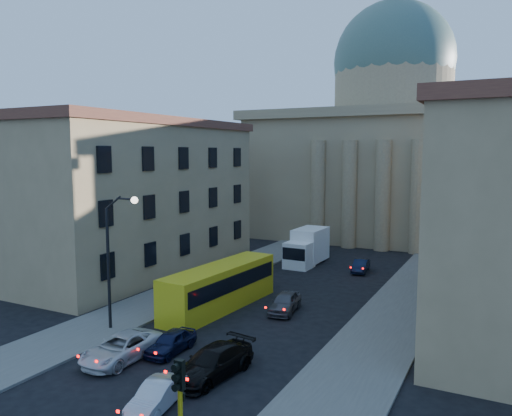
{
  "coord_description": "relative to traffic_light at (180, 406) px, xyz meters",
  "views": [
    {
      "loc": [
        15.31,
        -15.66,
        11.5
      ],
      "look_at": [
        -0.74,
        15.65,
        7.59
      ],
      "focal_mm": 35.0,
      "sensor_mm": 36.0,
      "label": 1
    }
  ],
  "objects": [
    {
      "name": "church",
      "position": [
        -5.3,
        57.47,
        9.29
      ],
      "size": [
        68.02,
        28.76,
        36.6
      ],
      "color": "#8B7456",
      "rests_on": "ground"
    },
    {
      "name": "ground",
      "position": [
        -5.3,
        2.0,
        -2.59
      ],
      "size": [
        200.0,
        200.0,
        0.0
      ],
      "primitive_type": "plane",
      "color": "black",
      "rests_on": "ground"
    },
    {
      "name": "sidewalk_right",
      "position": [
        3.2,
        20.0,
        -2.51
      ],
      "size": [
        5.0,
        60.0,
        0.15
      ],
      "primitive_type": "cube",
      "color": "#595651",
      "rests_on": "ground"
    },
    {
      "name": "box_truck",
      "position": [
        -8.47,
        33.93,
        -0.88
      ],
      "size": [
        2.72,
        6.61,
        3.6
      ],
      "rotation": [
        0.0,
        0.0,
        -0.02
      ],
      "color": "white",
      "rests_on": "ground"
    },
    {
      "name": "building_left",
      "position": [
        -22.3,
        24.0,
        4.84
      ],
      "size": [
        11.6,
        26.6,
        14.7
      ],
      "color": "tan",
      "rests_on": "ground"
    },
    {
      "name": "car_left_mid",
      "position": [
        -8.8,
        6.67,
        -1.87
      ],
      "size": [
        2.47,
        5.16,
        1.42
      ],
      "primitive_type": "imported",
      "rotation": [
        0.0,
        0.0,
        -0.02
      ],
      "color": "silver",
      "rests_on": "ground"
    },
    {
      "name": "city_bus",
      "position": [
        -8.75,
        17.13,
        -0.86
      ],
      "size": [
        3.4,
        11.56,
        3.22
      ],
      "rotation": [
        0.0,
        0.0,
        -0.07
      ],
      "color": "yellow",
      "rests_on": "ground"
    },
    {
      "name": "traffic_light",
      "position": [
        0.0,
        0.0,
        0.0
      ],
      "size": [
        0.34,
        0.29,
        4.3
      ],
      "color": "gold",
      "rests_on": "ground"
    },
    {
      "name": "street_lamp",
      "position": [
        -12.27,
        10.0,
        2.7
      ],
      "size": [
        2.62,
        0.44,
        8.83
      ],
      "color": "black",
      "rests_on": "ground"
    },
    {
      "name": "car_right_distant",
      "position": [
        -2.54,
        33.02,
        -1.97
      ],
      "size": [
        1.66,
        3.82,
        1.22
      ],
      "primitive_type": "imported",
      "rotation": [
        0.0,
        0.0,
        0.1
      ],
      "color": "black",
      "rests_on": "ground"
    },
    {
      "name": "car_right_mid",
      "position": [
        -3.19,
        7.21,
        -1.82
      ],
      "size": [
        2.83,
        5.49,
        1.52
      ],
      "primitive_type": "imported",
      "rotation": [
        0.0,
        0.0,
        -0.14
      ],
      "color": "black",
      "rests_on": "ground"
    },
    {
      "name": "sidewalk_left",
      "position": [
        -13.8,
        20.0,
        -2.51
      ],
      "size": [
        5.0,
        60.0,
        0.15
      ],
      "primitive_type": "cube",
      "color": "#595651",
      "rests_on": "ground"
    },
    {
      "name": "car_left_near",
      "position": [
        -7.01,
        8.77,
        -1.95
      ],
      "size": [
        1.6,
        3.77,
        1.27
      ],
      "primitive_type": "imported",
      "rotation": [
        0.0,
        0.0,
        0.03
      ],
      "color": "black",
      "rests_on": "ground"
    },
    {
      "name": "car_right_far",
      "position": [
        -4.14,
        18.54,
        -1.87
      ],
      "size": [
        2.25,
        4.39,
        1.43
      ],
      "primitive_type": "imported",
      "rotation": [
        0.0,
        0.0,
        0.14
      ],
      "color": "#48484D",
      "rests_on": "ground"
    },
    {
      "name": "car_right_near",
      "position": [
        -3.7,
        3.31,
        -1.97
      ],
      "size": [
        1.81,
        3.89,
        1.23
      ],
      "primitive_type": "imported",
      "rotation": [
        0.0,
        0.0,
        0.14
      ],
      "color": "#ADB0B5",
      "rests_on": "ground"
    }
  ]
}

